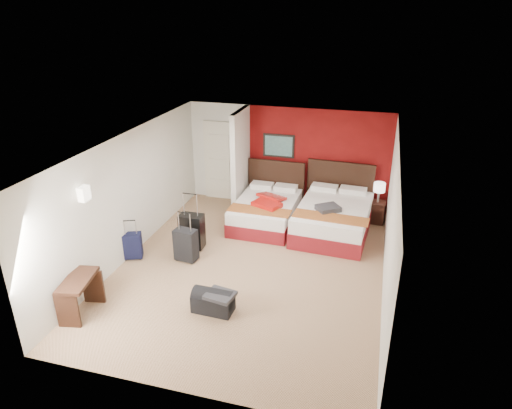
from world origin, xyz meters
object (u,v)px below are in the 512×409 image
(bed_right, at_px, (333,219))
(suitcase_black, at_px, (192,232))
(red_suitcase_open, at_px, (269,201))
(bed_left, at_px, (266,212))
(duffel_bag, at_px, (213,302))
(nightstand, at_px, (377,212))
(suitcase_navy, at_px, (132,247))
(table_lamp, at_px, (379,193))
(suitcase_charcoal, at_px, (186,246))
(desk, at_px, (81,296))

(bed_right, xyz_separation_m, suitcase_black, (-2.75, -1.51, 0.04))
(red_suitcase_open, height_order, suitcase_black, suitcase_black)
(bed_right, distance_m, red_suitcase_open, 1.49)
(bed_left, distance_m, duffel_bag, 3.47)
(nightstand, distance_m, duffel_bag, 4.94)
(suitcase_navy, bearing_deg, table_lamp, 11.71)
(bed_left, relative_size, suitcase_navy, 3.70)
(red_suitcase_open, bearing_deg, suitcase_charcoal, -99.27)
(desk, bearing_deg, nightstand, 36.00)
(table_lamp, xyz_separation_m, suitcase_navy, (-4.67, -3.06, -0.48))
(suitcase_black, height_order, suitcase_charcoal, suitcase_black)
(bed_right, relative_size, desk, 2.67)
(nightstand, height_order, suitcase_charcoal, suitcase_charcoal)
(table_lamp, height_order, duffel_bag, table_lamp)
(nightstand, relative_size, duffel_bag, 0.76)
(bed_left, relative_size, bed_right, 0.88)
(bed_left, xyz_separation_m, desk, (-2.07, -4.12, 0.05))
(bed_left, distance_m, bed_right, 1.56)
(bed_right, relative_size, suitcase_charcoal, 3.40)
(bed_right, bearing_deg, suitcase_navy, -145.54)
(suitcase_charcoal, relative_size, desk, 0.79)
(table_lamp, height_order, suitcase_navy, table_lamp)
(duffel_bag, relative_size, desk, 0.82)
(bed_left, distance_m, table_lamp, 2.65)
(suitcase_navy, xyz_separation_m, desk, (0.11, -1.85, 0.08))
(red_suitcase_open, bearing_deg, table_lamp, 43.11)
(suitcase_black, relative_size, desk, 0.89)
(suitcase_charcoal, relative_size, duffel_bag, 0.96)
(bed_left, xyz_separation_m, nightstand, (2.48, 0.79, -0.03))
(red_suitcase_open, distance_m, suitcase_black, 1.95)
(desk, bearing_deg, red_suitcase_open, 50.46)
(nightstand, bearing_deg, suitcase_black, -143.72)
(table_lamp, xyz_separation_m, desk, (-4.56, -4.91, -0.40))
(desk, bearing_deg, suitcase_charcoal, 53.97)
(duffel_bag, height_order, desk, desk)
(table_lamp, bearing_deg, nightstand, 0.00)
(duffel_bag, bearing_deg, suitcase_black, 123.76)
(suitcase_navy, xyz_separation_m, duffel_bag, (2.17, -1.20, -0.09))
(table_lamp, relative_size, desk, 0.58)
(suitcase_black, bearing_deg, red_suitcase_open, 47.42)
(bed_left, height_order, table_lamp, table_lamp)
(nightstand, distance_m, table_lamp, 0.49)
(bed_right, xyz_separation_m, duffel_bag, (-1.58, -3.43, -0.16))
(suitcase_navy, bearing_deg, bed_left, 24.55)
(suitcase_navy, bearing_deg, desk, -108.12)
(suitcase_black, bearing_deg, bed_right, 28.05)
(red_suitcase_open, distance_m, desk, 4.58)
(desk, bearing_deg, duffel_bag, 6.54)
(suitcase_navy, bearing_deg, bed_right, 9.29)
(bed_left, xyz_separation_m, red_suitcase_open, (0.10, -0.10, 0.34))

